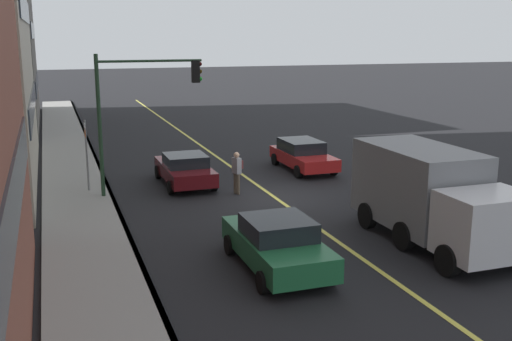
{
  "coord_description": "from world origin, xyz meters",
  "views": [
    {
      "loc": [
        -22.3,
        8.52,
        6.52
      ],
      "look_at": [
        -2.77,
        1.8,
        1.87
      ],
      "focal_mm": 42.48,
      "sensor_mm": 36.0,
      "label": 1
    }
  ],
  "objects": [
    {
      "name": "pedestrian_with_backpack",
      "position": [
        1.16,
        1.28,
        1.05
      ],
      "size": [
        0.47,
        0.44,
        1.78
      ],
      "color": "brown",
      "rests_on": "ground"
    },
    {
      "name": "traffic_light_mast",
      "position": [
        2.09,
        5.04,
        3.99
      ],
      "size": [
        0.28,
        4.27,
        5.8
      ],
      "color": "#1E3823",
      "rests_on": "ground"
    },
    {
      "name": "ground",
      "position": [
        0.0,
        0.0,
        0.0
      ],
      "size": [
        200.0,
        200.0,
        0.0
      ],
      "primitive_type": "plane",
      "color": "black"
    },
    {
      "name": "truck_gray",
      "position": [
        -6.61,
        -2.74,
        1.59
      ],
      "size": [
        6.52,
        2.59,
        2.98
      ],
      "color": "silver",
      "rests_on": "ground"
    },
    {
      "name": "sidewalk_slab",
      "position": [
        0.0,
        7.64,
        0.07
      ],
      "size": [
        80.0,
        2.77,
        0.15
      ],
      "primitive_type": "cube",
      "color": "gray",
      "rests_on": "ground"
    },
    {
      "name": "car_green",
      "position": [
        -7.13,
        2.67,
        0.76
      ],
      "size": [
        4.56,
        2.11,
        1.51
      ],
      "color": "#1E6038",
      "rests_on": "ground"
    },
    {
      "name": "car_red",
      "position": [
        4.57,
        -3.17,
        0.75
      ],
      "size": [
        4.58,
        2.03,
        1.45
      ],
      "color": "red",
      "rests_on": "ground"
    },
    {
      "name": "curb_edge",
      "position": [
        0.0,
        6.33,
        0.07
      ],
      "size": [
        80.0,
        0.16,
        0.15
      ],
      "primitive_type": "cube",
      "color": "slate",
      "rests_on": "ground"
    },
    {
      "name": "lane_stripe_center",
      "position": [
        0.0,
        0.0,
        0.01
      ],
      "size": [
        80.0,
        0.16,
        0.01
      ],
      "primitive_type": "cube",
      "color": "#D8CC4C",
      "rests_on": "ground"
    },
    {
      "name": "street_sign_post",
      "position": [
        3.21,
        7.16,
        1.82
      ],
      "size": [
        0.6,
        0.08,
        3.11
      ],
      "color": "slate",
      "rests_on": "ground"
    },
    {
      "name": "car_maroon",
      "position": [
        3.44,
        2.99,
        0.71
      ],
      "size": [
        4.62,
        2.08,
        1.4
      ],
      "color": "#591116",
      "rests_on": "ground"
    }
  ]
}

